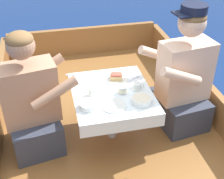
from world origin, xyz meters
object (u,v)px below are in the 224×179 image
(person_port, at_px, (32,105))
(coffee_cup_starboard, at_px, (94,91))
(coffee_cup_port, at_px, (137,86))
(person_starboard, at_px, (183,80))
(sandwich, at_px, (116,77))
(tin_can, at_px, (122,90))

(person_port, relative_size, coffee_cup_starboard, 9.41)
(person_port, distance_m, coffee_cup_port, 0.79)
(person_port, relative_size, coffee_cup_port, 10.07)
(person_starboard, relative_size, coffee_cup_starboard, 10.26)
(person_port, relative_size, sandwich, 8.58)
(person_port, xyz_separation_m, coffee_cup_starboard, (0.45, -0.05, 0.09))
(person_starboard, distance_m, coffee_cup_port, 0.41)
(coffee_cup_starboard, distance_m, tin_can, 0.21)
(sandwich, height_order, tin_can, sandwich)
(person_starboard, xyz_separation_m, coffee_cup_port, (-0.41, -0.07, 0.04))
(coffee_cup_port, xyz_separation_m, coffee_cup_starboard, (-0.33, 0.00, 0.00))
(person_starboard, bearing_deg, coffee_cup_starboard, -2.77)
(coffee_cup_port, height_order, tin_can, coffee_cup_port)
(tin_can, bearing_deg, coffee_cup_starboard, 173.98)
(sandwich, xyz_separation_m, coffee_cup_port, (0.12, -0.17, -0.00))
(coffee_cup_starboard, bearing_deg, sandwich, 38.48)
(person_port, height_order, person_starboard, person_starboard)
(person_starboard, height_order, tin_can, person_starboard)
(person_port, distance_m, person_starboard, 1.19)
(sandwich, relative_size, coffee_cup_starboard, 1.10)
(person_starboard, bearing_deg, tin_can, 1.65)
(sandwich, bearing_deg, coffee_cup_port, -55.23)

